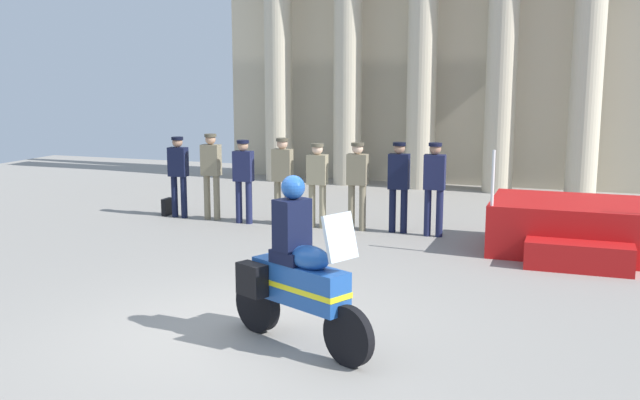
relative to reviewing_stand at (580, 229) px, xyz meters
The scene contains 13 objects.
ground_plane 6.49m from the reviewing_stand, 124.38° to the right, with size 28.81×28.81×0.00m, color gray.
colonnade_backdrop 8.43m from the reviewing_stand, 121.10° to the left, with size 11.49×1.60×7.73m.
reviewing_stand is the anchor object (origin of this frame).
officer_in_row_0 7.87m from the reviewing_stand, behind, with size 0.39×0.24×1.68m.
officer_in_row_1 7.13m from the reviewing_stand, behind, with size 0.39×0.24×1.75m.
officer_in_row_2 6.35m from the reviewing_stand, behind, with size 0.39×0.24×1.66m.
officer_in_row_3 5.56m from the reviewing_stand, behind, with size 0.39×0.24×1.72m.
officer_in_row_4 4.85m from the reviewing_stand, behind, with size 0.39×0.24×1.64m.
officer_in_row_5 4.07m from the reviewing_stand, behind, with size 0.39×0.24×1.68m.
officer_in_row_6 3.32m from the reviewing_stand, behind, with size 0.39×0.24×1.70m.
officer_in_row_7 2.64m from the reviewing_stand, 169.66° to the left, with size 0.39×0.24×1.72m.
motorcycle_with_rider 6.20m from the reviewing_stand, 118.22° to the right, with size 1.93×1.11×1.90m.
briefcase_on_ground 8.22m from the reviewing_stand, behind, with size 0.10×0.32×0.36m, color black.
Camera 1 is at (3.55, -7.24, 2.98)m, focal length 40.99 mm.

